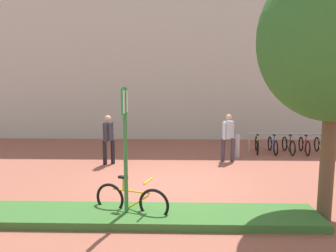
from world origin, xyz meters
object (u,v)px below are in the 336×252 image
Objects in this scene: bollard_steel at (238,146)px; tree_sidewalk at (336,38)px; person_shirt_blue at (228,135)px; parking_sign_post at (125,135)px; person_suited_dark at (108,136)px; bike_at_sign at (131,200)px; bike_rack_cluster at (288,145)px.

tree_sidewalk is at bearing -82.64° from bollard_steel.
bollard_steel is (-0.70, 5.45, -3.17)m from tree_sidewalk.
tree_sidewalk reaches higher than person_shirt_blue.
person_shirt_blue is at bearing 60.00° from parking_sign_post.
tree_sidewalk is 7.40m from person_suited_dark.
bike_at_sign is at bearing -121.00° from bollard_steel.
person_suited_dark is at bearing -164.23° from bike_rack_cluster.
person_suited_dark is at bearing 106.62° from parking_sign_post.
bike_rack_cluster is (1.52, 6.28, -3.28)m from tree_sidewalk.
tree_sidewalk is at bearing -38.72° from person_suited_dark.
parking_sign_post is 4.73m from person_suited_dark.
tree_sidewalk reaches higher than bike_at_sign.
tree_sidewalk is at bearing -76.38° from person_shirt_blue.
bike_at_sign is 6.36m from bollard_steel.
person_shirt_blue reaches higher than bike_rack_cluster.
tree_sidewalk is 5.85× the size of bollard_steel.
parking_sign_post is 6.65m from bollard_steel.
tree_sidewalk is 6.34m from bollard_steel.
bike_at_sign is 0.94× the size of person_suited_dark.
person_suited_dark is (-1.42, 4.33, 0.63)m from bike_at_sign.
parking_sign_post is 1.57× the size of person_suited_dark.
person_suited_dark and person_shirt_blue have the same top height.
bike_rack_cluster is 3.56× the size of bollard_steel.
bike_rack_cluster is at bearing 48.80° from bike_at_sign.
parking_sign_post is 1.41m from bike_at_sign.
tree_sidewalk is 3.27× the size of bike_at_sign.
parking_sign_post is 8.63m from bike_rack_cluster.
bollard_steel is at bearing -159.46° from bike_rack_cluster.
parking_sign_post is at bearing -130.98° from bike_rack_cluster.
person_suited_dark is 4.25m from person_shirt_blue.
parking_sign_post is at bearing -120.00° from person_shirt_blue.
bollard_steel is at bearing 13.42° from person_suited_dark.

